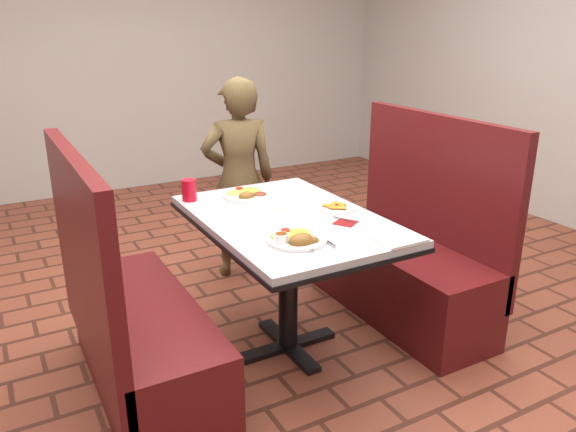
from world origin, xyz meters
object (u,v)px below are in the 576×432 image
object	(u,v)px
diner_person	(239,179)
far_dinner_plate	(247,192)
plantain_plate	(336,207)
booth_bench_left	(134,332)
red_tumbler	(189,190)
dining_table	(288,234)
near_dinner_plate	(296,236)
booth_bench_right	(407,262)

from	to	relation	value
diner_person	far_dinner_plate	world-z (taller)	diner_person
plantain_plate	booth_bench_left	bearing A→B (deg)	178.29
red_tumbler	far_dinner_plate	bearing A→B (deg)	-16.73
dining_table	diner_person	size ratio (longest dim) A/B	0.91
near_dinner_plate	plantain_plate	bearing A→B (deg)	35.57
near_dinner_plate	red_tumbler	distance (m)	0.82
booth_bench_right	near_dinner_plate	distance (m)	1.08
diner_person	plantain_plate	world-z (taller)	diner_person
booth_bench_left	near_dinner_plate	world-z (taller)	booth_bench_left
plantain_plate	far_dinner_plate	bearing A→B (deg)	125.71
far_dinner_plate	red_tumbler	bearing A→B (deg)	163.27
near_dinner_plate	plantain_plate	size ratio (longest dim) A/B	1.37
far_dinner_plate	booth_bench_right	bearing A→B (deg)	-25.02
booth_bench_left	dining_table	bearing A→B (deg)	0.00
near_dinner_plate	booth_bench_right	bearing A→B (deg)	18.83
booth_bench_right	far_dinner_plate	bearing A→B (deg)	154.98
booth_bench_right	red_tumbler	bearing A→B (deg)	157.08
diner_person	red_tumbler	size ratio (longest dim) A/B	11.59
booth_bench_left	booth_bench_right	world-z (taller)	same
dining_table	booth_bench_right	bearing A→B (deg)	0.00
booth_bench_left	far_dinner_plate	distance (m)	0.96
dining_table	diner_person	world-z (taller)	diner_person
dining_table	red_tumbler	bearing A→B (deg)	125.12
booth_bench_right	red_tumbler	world-z (taller)	booth_bench_right
dining_table	booth_bench_left	world-z (taller)	booth_bench_left
booth_bench_right	dining_table	bearing A→B (deg)	180.00
plantain_plate	red_tumbler	size ratio (longest dim) A/B	1.68
booth_bench_right	near_dinner_plate	bearing A→B (deg)	-161.17
diner_person	booth_bench_left	bearing A→B (deg)	59.73
diner_person	red_tumbler	xyz separation A→B (m)	(-0.52, -0.53, 0.14)
booth_bench_right	plantain_plate	size ratio (longest dim) A/B	6.21
plantain_plate	red_tumbler	bearing A→B (deg)	139.68
far_dinner_plate	diner_person	bearing A→B (deg)	70.09
booth_bench_left	far_dinner_plate	xyz separation A→B (m)	(0.76, 0.39, 0.45)
dining_table	near_dinner_plate	xyz separation A→B (m)	(-0.14, -0.32, 0.13)
red_tumbler	near_dinner_plate	bearing A→B (deg)	-75.76
booth_bench_left	diner_person	size ratio (longest dim) A/B	0.90
booth_bench_left	plantain_plate	distance (m)	1.15
diner_person	dining_table	bearing A→B (deg)	93.55
diner_person	plantain_plate	bearing A→B (deg)	108.36
dining_table	near_dinner_plate	world-z (taller)	near_dinner_plate
plantain_plate	near_dinner_plate	bearing A→B (deg)	-144.43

